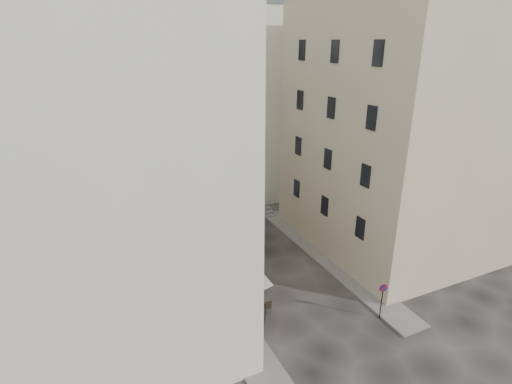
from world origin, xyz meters
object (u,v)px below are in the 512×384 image
pedestrian (227,268)px  bistro_table_a (255,318)px  no_parking_sign (383,294)px  bistro_table_b (260,308)px

pedestrian → bistro_table_a: bearing=57.9°
no_parking_sign → bistro_table_a: (-6.81, 2.58, -1.25)m
no_parking_sign → pedestrian: size_ratio=1.37×
bistro_table_b → pedestrian: (-0.38, 4.41, 0.40)m
no_parking_sign → bistro_table_b: no_parking_sign is taller
bistro_table_a → bistro_table_b: 0.86m
no_parking_sign → bistro_table_a: size_ratio=2.02×
bistro_table_b → bistro_table_a: bearing=-135.2°
bistro_table_a → bistro_table_b: bistro_table_b is taller
bistro_table_a → pedestrian: 5.04m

